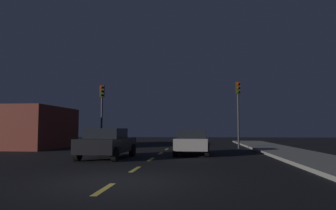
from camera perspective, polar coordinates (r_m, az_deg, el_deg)
ground_plane at (r=16.04m, az=-2.73°, el=-9.48°), size 80.00×80.00×0.00m
sidewalk_curb_right at (r=16.71m, az=23.98°, el=-8.65°), size 3.00×40.00×0.15m
lane_stripe_nearest at (r=8.07m, az=-11.37°, el=-14.54°), size 0.16×1.60×0.01m
lane_stripe_second at (r=11.72m, az=-5.87°, el=-11.37°), size 0.16×1.60×0.01m
lane_stripe_third at (r=15.45m, az=-3.06°, el=-9.67°), size 0.16×1.60×0.01m
lane_stripe_fourth at (r=19.20m, az=-1.35°, el=-8.62°), size 0.16×1.60×0.01m
lane_stripe_fifth at (r=22.97m, az=-0.21°, el=-7.91°), size 0.16×1.60×0.01m
traffic_signal_left at (r=25.01m, az=-11.78°, el=0.19°), size 0.32×0.38×4.79m
traffic_signal_right at (r=24.07m, az=12.44°, el=0.56°), size 0.32×0.38×4.92m
car_stopped_ahead at (r=17.99m, az=4.40°, el=-6.56°), size 1.98×3.92×1.43m
car_adjacent_lane at (r=16.04m, az=-10.84°, el=-6.69°), size 2.15×4.21×1.48m
street_lamp_right at (r=13.98m, az=27.83°, el=9.48°), size 1.86×0.36×7.83m
storefront_left at (r=26.41m, az=-23.78°, el=-3.72°), size 5.23×6.94×3.10m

